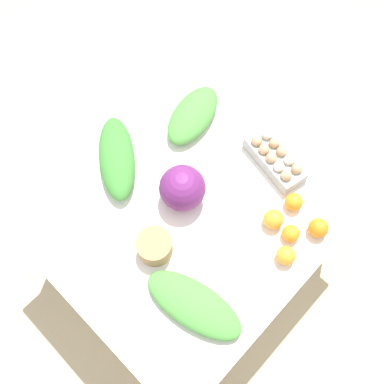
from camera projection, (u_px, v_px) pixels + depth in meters
ground_plane at (192, 248)px, 2.40m from camera, size 8.00×8.00×0.00m
dining_table at (192, 203)px, 1.79m from camera, size 1.23×1.09×0.75m
cabbage_purple at (182, 188)px, 1.62m from camera, size 0.18×0.18×0.18m
egg_carton at (275, 158)px, 1.73m from camera, size 0.17×0.29×0.09m
paper_bag at (155, 246)px, 1.57m from camera, size 0.13×0.13×0.09m
greens_bunch_scallion at (193, 115)px, 1.81m from camera, size 0.35×0.24×0.08m
greens_bunch_chard at (194, 305)px, 1.50m from camera, size 0.23×0.40×0.06m
greens_bunch_dandelion at (117, 158)px, 1.72m from camera, size 0.35×0.39×0.09m
orange_0 at (291, 233)px, 1.60m from camera, size 0.07×0.07×0.07m
orange_1 at (286, 256)px, 1.57m from camera, size 0.07×0.07×0.07m
orange_2 at (318, 228)px, 1.61m from camera, size 0.08×0.08×0.08m
orange_3 at (294, 202)px, 1.66m from camera, size 0.07×0.07×0.07m
orange_4 at (273, 219)px, 1.62m from camera, size 0.08×0.08×0.08m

